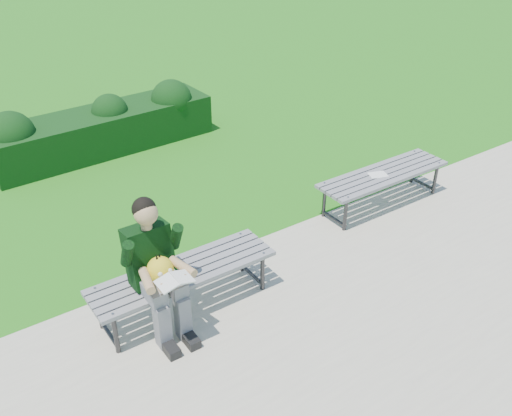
{
  "coord_description": "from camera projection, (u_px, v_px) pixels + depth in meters",
  "views": [
    {
      "loc": [
        -2.83,
        -4.5,
        3.72
      ],
      "look_at": [
        0.03,
        -0.32,
        0.68
      ],
      "focal_mm": 40.0,
      "sensor_mm": 36.0,
      "label": 1
    }
  ],
  "objects": [
    {
      "name": "seated_boy",
      "position": [
        156.0,
        265.0,
        5.0
      ],
      "size": [
        0.56,
        0.76,
        1.31
      ],
      "color": "gray",
      "rests_on": "walkway"
    },
    {
      "name": "paper_sheet",
      "position": [
        378.0,
        175.0,
        6.99
      ],
      "size": [
        0.26,
        0.22,
        0.01
      ],
      "color": "white",
      "rests_on": "bench_right"
    },
    {
      "name": "walkway",
      "position": [
        341.0,
        338.0,
        5.22
      ],
      "size": [
        30.0,
        3.5,
        0.02
      ],
      "color": "#BCB3A0",
      "rests_on": "ground"
    },
    {
      "name": "bench_left",
      "position": [
        183.0,
        275.0,
        5.37
      ],
      "size": [
        1.8,
        0.5,
        0.46
      ],
      "color": "gray",
      "rests_on": "walkway"
    },
    {
      "name": "ground",
      "position": [
        238.0,
        248.0,
        6.47
      ],
      "size": [
        80.0,
        80.0,
        0.0
      ],
      "color": "#397622",
      "rests_on": "ground"
    },
    {
      "name": "hedge",
      "position": [
        101.0,
        126.0,
        8.52
      ],
      "size": [
        3.37,
        0.97,
        0.9
      ],
      "color": "#114113",
      "rests_on": "ground"
    },
    {
      "name": "bench_right",
      "position": [
        383.0,
        177.0,
        7.07
      ],
      "size": [
        1.8,
        0.5,
        0.46
      ],
      "color": "gray",
      "rests_on": "walkway"
    }
  ]
}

